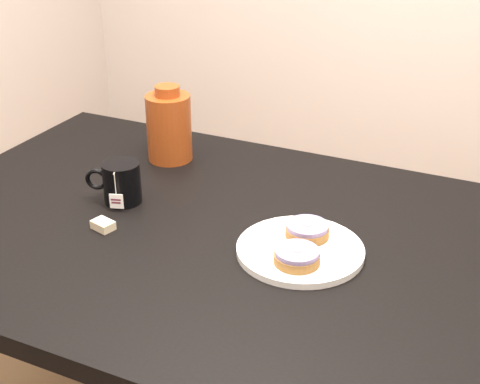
# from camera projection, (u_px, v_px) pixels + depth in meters

# --- Properties ---
(table) EXTENTS (1.40, 0.90, 0.75)m
(table) POSITION_uv_depth(u_px,v_px,m) (228.00, 265.00, 1.40)
(table) COLOR black
(table) RESTS_ON ground_plane
(plate) EXTENTS (0.25, 0.25, 0.02)m
(plate) POSITION_uv_depth(u_px,v_px,m) (300.00, 249.00, 1.28)
(plate) COLOR white
(plate) RESTS_ON table
(bagel_back) EXTENTS (0.12, 0.12, 0.03)m
(bagel_back) POSITION_uv_depth(u_px,v_px,m) (307.00, 230.00, 1.31)
(bagel_back) COLOR brown
(bagel_back) RESTS_ON plate
(bagel_front) EXTENTS (0.11, 0.11, 0.03)m
(bagel_front) POSITION_uv_depth(u_px,v_px,m) (297.00, 256.00, 1.23)
(bagel_front) COLOR brown
(bagel_front) RESTS_ON plate
(mug) EXTENTS (0.13, 0.10, 0.09)m
(mug) POSITION_uv_depth(u_px,v_px,m) (121.00, 182.00, 1.46)
(mug) COLOR black
(mug) RESTS_ON table
(teabag_pouch) EXTENTS (0.05, 0.04, 0.02)m
(teabag_pouch) POSITION_uv_depth(u_px,v_px,m) (103.00, 225.00, 1.36)
(teabag_pouch) COLOR #C6B793
(teabag_pouch) RESTS_ON table
(bagel_package) EXTENTS (0.12, 0.12, 0.19)m
(bagel_package) POSITION_uv_depth(u_px,v_px,m) (169.00, 126.00, 1.65)
(bagel_package) COLOR #65240D
(bagel_package) RESTS_ON table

